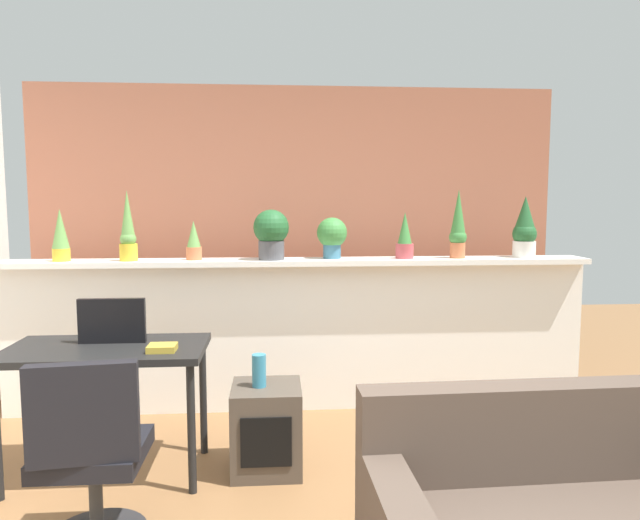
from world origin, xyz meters
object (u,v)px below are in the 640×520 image
(potted_plant_6, at_px, (458,226))
(office_chair, at_px, (92,472))
(potted_plant_2, at_px, (194,242))
(vase_on_shelf, at_px, (259,371))
(potted_plant_4, at_px, (332,235))
(potted_plant_5, at_px, (405,238))
(potted_plant_7, at_px, (525,229))
(potted_plant_3, at_px, (271,232))
(side_cube_shelf, at_px, (267,428))
(potted_plant_0, at_px, (60,235))
(tv_monitor, at_px, (112,321))
(desk, at_px, (107,361))
(book_on_desk, at_px, (162,348))
(potted_plant_1, at_px, (128,231))

(potted_plant_6, bearing_deg, office_chair, -141.18)
(potted_plant_2, bearing_deg, vase_on_shelf, -63.51)
(potted_plant_4, xyz_separation_m, potted_plant_5, (0.54, -0.04, -0.02))
(potted_plant_6, relative_size, potted_plant_7, 1.10)
(potted_plant_3, height_order, potted_plant_5, potted_plant_3)
(potted_plant_2, relative_size, side_cube_shelf, 0.57)
(potted_plant_0, relative_size, tv_monitor, 0.99)
(potted_plant_3, xyz_separation_m, desk, (-0.92, -0.95, -0.67))
(tv_monitor, height_order, book_on_desk, tv_monitor)
(potted_plant_0, relative_size, potted_plant_1, 0.74)
(desk, relative_size, side_cube_shelf, 2.20)
(potted_plant_6, relative_size, vase_on_shelf, 2.71)
(potted_plant_0, relative_size, potted_plant_5, 1.08)
(book_on_desk, bearing_deg, desk, 159.15)
(potted_plant_5, distance_m, book_on_desk, 1.99)
(potted_plant_0, bearing_deg, side_cube_shelf, -33.41)
(potted_plant_3, bearing_deg, office_chair, -114.13)
(potted_plant_1, xyz_separation_m, office_chair, (0.24, -1.72, -0.96))
(potted_plant_2, relative_size, desk, 0.26)
(potted_plant_0, height_order, desk, potted_plant_0)
(potted_plant_4, distance_m, side_cube_shelf, 1.55)
(potted_plant_6, bearing_deg, vase_on_shelf, -146.31)
(side_cube_shelf, bearing_deg, office_chair, -134.18)
(potted_plant_6, xyz_separation_m, side_cube_shelf, (-1.42, -0.97, -1.12))
(potted_plant_0, relative_size, side_cube_shelf, 0.75)
(potted_plant_4, relative_size, vase_on_shelf, 1.62)
(potted_plant_5, distance_m, potted_plant_7, 0.93)
(potted_plant_5, height_order, tv_monitor, potted_plant_5)
(potted_plant_6, xyz_separation_m, vase_on_shelf, (-1.46, -0.97, -0.78))
(potted_plant_6, bearing_deg, potted_plant_0, -179.77)
(potted_plant_1, bearing_deg, potted_plant_0, 178.61)
(office_chair, bearing_deg, potted_plant_1, 98.06)
(side_cube_shelf, bearing_deg, potted_plant_3, 88.35)
(potted_plant_5, bearing_deg, potted_plant_2, 179.39)
(potted_plant_1, relative_size, vase_on_shelf, 2.66)
(tv_monitor, bearing_deg, office_chair, -81.10)
(potted_plant_6, bearing_deg, desk, -157.41)
(potted_plant_6, height_order, tv_monitor, potted_plant_6)
(potted_plant_0, xyz_separation_m, potted_plant_6, (2.88, 0.01, 0.05))
(potted_plant_2, xyz_separation_m, potted_plant_7, (2.48, 0.00, 0.08))
(potted_plant_0, bearing_deg, office_chair, -67.55)
(office_chair, xyz_separation_m, vase_on_shelf, (0.71, 0.77, 0.21))
(potted_plant_2, height_order, potted_plant_7, potted_plant_7)
(tv_monitor, bearing_deg, potted_plant_4, 34.33)
(potted_plant_0, bearing_deg, potted_plant_3, -0.17)
(tv_monitor, relative_size, book_on_desk, 2.50)
(potted_plant_3, xyz_separation_m, office_chair, (-0.77, -1.73, -0.95))
(potted_plant_6, bearing_deg, potted_plant_1, -179.45)
(potted_plant_2, xyz_separation_m, vase_on_shelf, (0.49, -0.99, -0.68))
(side_cube_shelf, bearing_deg, potted_plant_0, 146.59)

